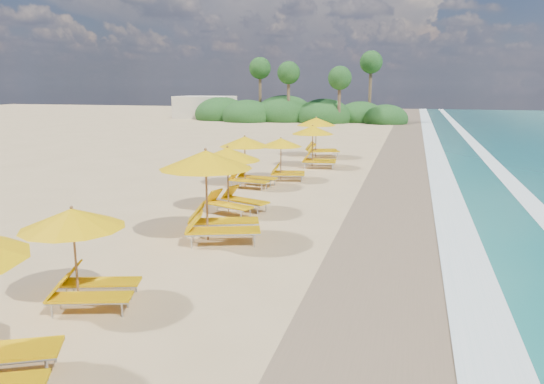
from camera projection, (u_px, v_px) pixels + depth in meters
name	position (u px, v px, depth m)	size (l,w,h in m)	color
ground	(272.00, 230.00, 16.00)	(160.00, 160.00, 0.00)	tan
wet_sand	(405.00, 240.00, 14.97)	(4.00, 160.00, 0.01)	#7B6449
surf_foam	(506.00, 247.00, 14.28)	(4.00, 160.00, 0.01)	white
station_3	(83.00, 250.00, 10.37)	(2.64, 2.58, 2.09)	olive
station_4	(214.00, 189.00, 14.70)	(3.44, 3.37, 2.68)	olive
station_5	(232.00, 176.00, 17.96)	(3.01, 2.96, 2.33)	olive
station_6	(249.00, 158.00, 22.42)	(2.66, 2.53, 2.26)	olive
station_7	(284.00, 156.00, 24.10)	(2.43, 2.32, 2.01)	olive
station_8	(316.00, 144.00, 27.67)	(2.63, 2.48, 2.29)	olive
station_9	(319.00, 134.00, 31.57)	(3.16, 3.09, 2.47)	olive
treeline	(292.00, 113.00, 61.32)	(25.80, 8.80, 9.74)	#163D14
beach_building	(205.00, 107.00, 66.68)	(7.00, 5.00, 2.80)	beige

